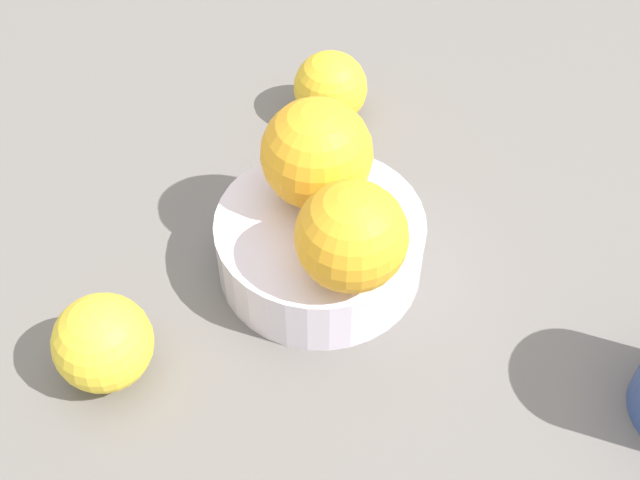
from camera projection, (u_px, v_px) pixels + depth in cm
name	position (u px, v px, depth cm)	size (l,w,h in cm)	color
ground_plane	(320.00, 274.00, 61.28)	(110.00, 110.00, 2.00)	#66605B
fruit_bowl	(320.00, 245.00, 58.77)	(14.55, 14.55, 4.79)	silver
orange_in_bowl_0	(317.00, 154.00, 55.66)	(7.61, 7.61, 7.61)	#F9A823
orange_in_bowl_1	(352.00, 236.00, 51.36)	(7.13, 7.13, 7.13)	#F9A823
orange_loose_0	(330.00, 88.00, 68.54)	(6.07, 6.07, 6.07)	yellow
orange_loose_1	(103.00, 343.00, 52.51)	(6.37, 6.37, 6.37)	yellow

